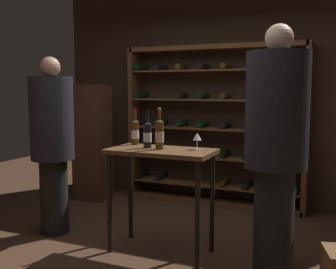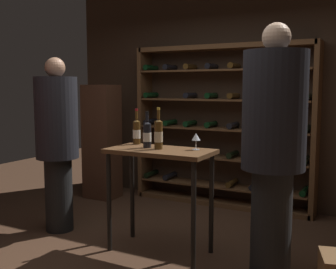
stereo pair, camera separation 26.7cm
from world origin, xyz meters
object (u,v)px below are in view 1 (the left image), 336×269
at_px(tasting_table, 161,166).
at_px(wine_bottle_black_capsule, 159,134).
at_px(display_cabinet, 92,142).
at_px(wine_glass_stemmed_right, 197,137).
at_px(wine_rack, 214,126).
at_px(person_bystander_red_print, 52,138).
at_px(person_guest_blue_shirt, 276,138).
at_px(wine_bottle_red_label, 147,134).
at_px(wine_bottle_green_slim, 135,132).

relative_size(tasting_table, wine_bottle_black_capsule, 2.56).
bearing_deg(display_cabinet, wine_glass_stemmed_right, -31.37).
relative_size(wine_rack, person_bystander_red_print, 1.29).
bearing_deg(tasting_table, person_guest_blue_shirt, 2.46).
xyz_separation_m(wine_bottle_red_label, wine_glass_stemmed_right, (0.46, 0.09, -0.01)).
bearing_deg(display_cabinet, wine_rack, 14.99).
height_order(tasting_table, person_bystander_red_print, person_bystander_red_print).
bearing_deg(wine_glass_stemmed_right, person_bystander_red_print, -176.02).
distance_m(wine_bottle_red_label, wine_bottle_green_slim, 0.27).
bearing_deg(person_bystander_red_print, wine_bottle_red_label, 173.51).
relative_size(wine_rack, wine_bottle_red_label, 6.97).
bearing_deg(wine_rack, wine_bottle_green_slim, -101.56).
height_order(wine_bottle_red_label, wine_bottle_green_slim, wine_bottle_green_slim).
bearing_deg(person_bystander_red_print, wine_bottle_black_capsule, 172.10).
height_order(wine_rack, wine_glass_stemmed_right, wine_rack).
height_order(wine_rack, wine_bottle_green_slim, wine_rack).
height_order(person_guest_blue_shirt, person_bystander_red_print, person_guest_blue_shirt).
xyz_separation_m(person_bystander_red_print, wine_bottle_green_slim, (0.89, 0.18, 0.09)).
distance_m(person_bystander_red_print, display_cabinet, 1.40).
relative_size(person_guest_blue_shirt, wine_bottle_red_label, 5.99).
bearing_deg(wine_bottle_red_label, wine_rack, 86.59).
relative_size(tasting_table, wine_glass_stemmed_right, 6.36).
relative_size(person_bystander_red_print, display_cabinet, 1.17).
bearing_deg(tasting_table, wine_bottle_black_capsule, -159.95).
xyz_separation_m(wine_rack, wine_bottle_red_label, (-0.10, -1.73, 0.07)).
height_order(wine_bottle_black_capsule, wine_glass_stemmed_right, wine_bottle_black_capsule).
xyz_separation_m(wine_rack, person_guest_blue_shirt, (1.08, -1.71, 0.09)).
height_order(person_bystander_red_print, wine_bottle_black_capsule, person_bystander_red_print).
height_order(wine_rack, display_cabinet, wine_rack).
relative_size(tasting_table, person_bystander_red_print, 0.53).
bearing_deg(person_bystander_red_print, display_cabinet, -80.25).
bearing_deg(wine_rack, tasting_table, -88.50).
xyz_separation_m(person_bystander_red_print, wine_bottle_red_label, (1.11, 0.02, 0.09)).
xyz_separation_m(wine_bottle_black_capsule, wine_glass_stemmed_right, (0.32, 0.12, -0.03)).
xyz_separation_m(wine_rack, tasting_table, (0.05, -1.75, -0.21)).
bearing_deg(person_bystander_red_print, person_guest_blue_shirt, 173.52).
xyz_separation_m(wine_rack, wine_glass_stemmed_right, (0.36, -1.64, 0.06)).
bearing_deg(wine_glass_stemmed_right, display_cabinet, 148.63).
relative_size(display_cabinet, wine_glass_stemmed_right, 10.25).
height_order(wine_bottle_black_capsule, wine_bottle_green_slim, wine_bottle_black_capsule).
xyz_separation_m(person_guest_blue_shirt, wine_glass_stemmed_right, (-0.72, 0.07, -0.04)).
relative_size(wine_bottle_green_slim, wine_glass_stemmed_right, 2.30).
relative_size(wine_bottle_black_capsule, wine_bottle_green_slim, 1.08).
bearing_deg(wine_bottle_red_label, wine_bottle_black_capsule, -11.58).
bearing_deg(tasting_table, wine_bottle_red_label, 170.62).
bearing_deg(wine_rack, wine_bottle_black_capsule, -88.85).
xyz_separation_m(tasting_table, wine_bottle_green_slim, (-0.37, 0.18, 0.28)).
distance_m(person_bystander_red_print, wine_bottle_green_slim, 0.91).
height_order(wine_bottle_red_label, wine_glass_stemmed_right, wine_bottle_red_label).
bearing_deg(wine_glass_stemmed_right, wine_bottle_red_label, -168.87).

